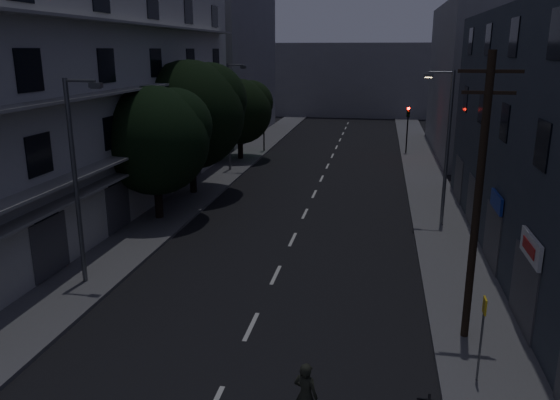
% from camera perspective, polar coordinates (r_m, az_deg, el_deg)
% --- Properties ---
extents(ground, '(160.00, 160.00, 0.00)m').
position_cam_1_polar(ground, '(36.27, 3.69, 0.82)').
color(ground, black).
rests_on(ground, ground).
extents(sidewalk_left, '(3.00, 90.00, 0.15)m').
position_cam_1_polar(sidewalk_left, '(37.82, -7.67, 1.45)').
color(sidewalk_left, '#565659').
rests_on(sidewalk_left, ground).
extents(sidewalk_right, '(3.00, 90.00, 0.15)m').
position_cam_1_polar(sidewalk_right, '(36.20, 15.56, 0.37)').
color(sidewalk_right, '#565659').
rests_on(sidewalk_right, ground).
extents(lane_markings, '(0.15, 60.50, 0.01)m').
position_cam_1_polar(lane_markings, '(42.31, 4.69, 2.94)').
color(lane_markings, beige).
rests_on(lane_markings, ground).
extents(building_left, '(7.00, 36.00, 14.00)m').
position_cam_1_polar(building_left, '(32.19, -19.78, 10.74)').
color(building_left, '#B4B4AF').
rests_on(building_left, ground).
extents(building_far_left, '(6.00, 20.00, 16.00)m').
position_cam_1_polar(building_far_left, '(60.05, -5.27, 14.31)').
color(building_far_left, slate).
rests_on(building_far_left, ground).
extents(building_far_right, '(6.00, 20.00, 13.00)m').
position_cam_1_polar(building_far_right, '(52.55, 19.52, 11.72)').
color(building_far_right, slate).
rests_on(building_far_right, ground).
extents(building_far_end, '(24.00, 8.00, 10.00)m').
position_cam_1_polar(building_far_end, '(80.07, 7.65, 12.37)').
color(building_far_end, slate).
rests_on(building_far_end, ground).
extents(tree_near, '(5.84, 5.84, 7.20)m').
position_cam_1_polar(tree_near, '(30.09, -12.81, 6.49)').
color(tree_near, black).
rests_on(tree_near, sidewalk_left).
extents(tree_mid, '(6.84, 6.84, 8.41)m').
position_cam_1_polar(tree_mid, '(35.20, -9.23, 9.17)').
color(tree_mid, black).
rests_on(tree_mid, sidewalk_left).
extents(tree_far, '(5.39, 5.39, 6.66)m').
position_cam_1_polar(tree_far, '(46.36, -4.15, 9.46)').
color(tree_far, black).
rests_on(tree_far, sidewalk_left).
extents(traffic_signal_far_right, '(0.28, 0.37, 4.10)m').
position_cam_1_polar(traffic_signal_far_right, '(50.13, 13.21, 8.14)').
color(traffic_signal_far_right, black).
rests_on(traffic_signal_far_right, sidewalk_right).
extents(traffic_signal_far_left, '(0.28, 0.37, 4.10)m').
position_cam_1_polar(traffic_signal_far_left, '(49.86, -1.71, 8.50)').
color(traffic_signal_far_left, black).
rests_on(traffic_signal_far_left, sidewalk_left).
extents(street_lamp_left_near, '(1.51, 0.25, 8.00)m').
position_cam_1_polar(street_lamp_left_near, '(22.19, -20.42, 2.64)').
color(street_lamp_left_near, '#565A5E').
rests_on(street_lamp_left_near, sidewalk_left).
extents(street_lamp_right, '(1.51, 0.25, 8.00)m').
position_cam_1_polar(street_lamp_right, '(29.43, 16.92, 5.90)').
color(street_lamp_right, slate).
rests_on(street_lamp_right, sidewalk_right).
extents(street_lamp_left_far, '(1.51, 0.25, 8.00)m').
position_cam_1_polar(street_lamp_left_far, '(41.83, -5.23, 9.16)').
color(street_lamp_left_far, '#515258').
rests_on(street_lamp_left_far, sidewalk_left).
extents(utility_pole, '(1.80, 0.24, 9.00)m').
position_cam_1_polar(utility_pole, '(17.59, 20.00, 0.41)').
color(utility_pole, black).
rests_on(utility_pole, sidewalk_right).
extents(bus_stop_sign, '(0.06, 0.35, 2.52)m').
position_cam_1_polar(bus_stop_sign, '(16.28, 20.42, -12.09)').
color(bus_stop_sign, '#595B60').
rests_on(bus_stop_sign, sidewalk_right).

